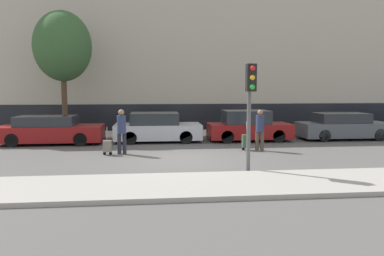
{
  "coord_description": "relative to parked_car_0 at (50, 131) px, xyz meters",
  "views": [
    {
      "loc": [
        -1.02,
        -13.13,
        2.57
      ],
      "look_at": [
        0.55,
        1.8,
        0.95
      ],
      "focal_mm": 35.0,
      "sensor_mm": 36.0,
      "label": 1
    }
  ],
  "objects": [
    {
      "name": "ground_plane",
      "position": [
        5.7,
        -4.46,
        -0.62
      ],
      "size": [
        80.0,
        80.0,
        0.0
      ],
      "primitive_type": "plane",
      "color": "#565451"
    },
    {
      "name": "sidewalk_near",
      "position": [
        5.7,
        -8.21,
        -0.56
      ],
      "size": [
        28.0,
        2.5,
        0.12
      ],
      "color": "#A39E93",
      "rests_on": "ground_plane"
    },
    {
      "name": "sidewalk_far",
      "position": [
        5.7,
        2.54,
        -0.56
      ],
      "size": [
        28.0,
        3.0,
        0.12
      ],
      "color": "#A39E93",
      "rests_on": "ground_plane"
    },
    {
      "name": "building_facade",
      "position": [
        5.7,
        6.26,
        5.06
      ],
      "size": [
        28.0,
        3.11,
        11.38
      ],
      "color": "#B7AD99",
      "rests_on": "ground_plane"
    },
    {
      "name": "parked_car_0",
      "position": [
        0.0,
        0.0,
        0.0
      ],
      "size": [
        4.65,
        1.82,
        1.29
      ],
      "color": "maroon",
      "rests_on": "ground_plane"
    },
    {
      "name": "parked_car_1",
      "position": [
        4.88,
        0.24,
        0.03
      ],
      "size": [
        4.09,
        1.87,
        1.39
      ],
      "color": "#B7BABF",
      "rests_on": "ground_plane"
    },
    {
      "name": "parked_car_2",
      "position": [
        9.28,
        0.07,
        0.06
      ],
      "size": [
        3.96,
        1.7,
        1.48
      ],
      "color": "maroon",
      "rests_on": "ground_plane"
    },
    {
      "name": "parked_car_3",
      "position": [
        14.14,
        0.08,
        0.01
      ],
      "size": [
        4.49,
        1.75,
        1.32
      ],
      "color": "#4C5156",
      "rests_on": "ground_plane"
    },
    {
      "name": "pedestrian_left",
      "position": [
        3.47,
        -3.05,
        0.37
      ],
      "size": [
        0.35,
        0.34,
        1.74
      ],
      "rotation": [
        0.0,
        0.0,
        0.2
      ],
      "color": "#23232D",
      "rests_on": "ground_plane"
    },
    {
      "name": "trolley_left",
      "position": [
        2.93,
        -3.15,
        -0.29
      ],
      "size": [
        0.34,
        0.29,
        1.09
      ],
      "color": "slate",
      "rests_on": "ground_plane"
    },
    {
      "name": "pedestrian_right",
      "position": [
        9.03,
        -2.79,
        0.33
      ],
      "size": [
        0.34,
        0.34,
        1.68
      ],
      "rotation": [
        0.0,
        0.0,
        -0.23
      ],
      "color": "#4C4233",
      "rests_on": "ground_plane"
    },
    {
      "name": "trolley_right",
      "position": [
        8.49,
        -2.67,
        -0.24
      ],
      "size": [
        0.34,
        0.29,
        1.19
      ],
      "color": "#335138",
      "rests_on": "ground_plane"
    },
    {
      "name": "traffic_light",
      "position": [
        7.53,
        -6.83,
        1.72
      ],
      "size": [
        0.28,
        0.47,
        3.26
      ],
      "color": "#515154",
      "rests_on": "ground_plane"
    },
    {
      "name": "bare_tree_near_crossing",
      "position": [
        0.16,
        2.28,
        4.02
      ],
      "size": [
        2.9,
        2.9,
        6.32
      ],
      "color": "#4C3826",
      "rests_on": "sidewalk_far"
    }
  ]
}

